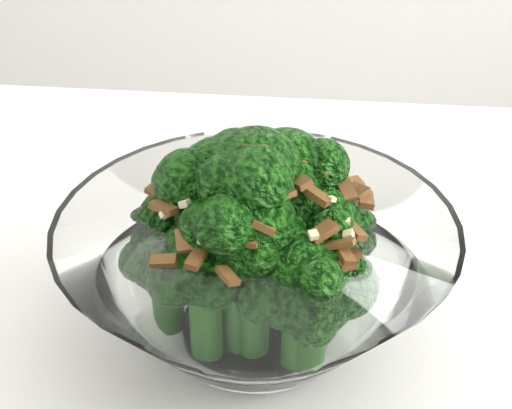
{
  "coord_description": "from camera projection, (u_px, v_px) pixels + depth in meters",
  "views": [
    {
      "loc": [
        0.06,
        -0.36,
        1.07
      ],
      "look_at": [
        0.03,
        -0.01,
        0.85
      ],
      "focal_mm": 50.0,
      "sensor_mm": 36.0,
      "label": 1
    }
  ],
  "objects": [
    {
      "name": "broccoli_dish",
      "position": [
        256.0,
        262.0,
        0.44
      ],
      "size": [
        0.24,
        0.24,
        0.15
      ],
      "color": "white",
      "rests_on": "table"
    },
    {
      "name": "table",
      "position": [
        13.0,
        401.0,
        0.51
      ],
      "size": [
        1.23,
        0.85,
        0.75
      ],
      "color": "white",
      "rests_on": "ground"
    }
  ]
}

